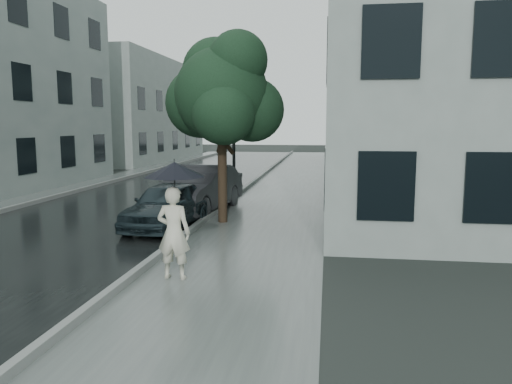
% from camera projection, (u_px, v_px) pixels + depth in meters
% --- Properties ---
extents(ground, '(120.00, 120.00, 0.00)m').
position_uv_depth(ground, '(221.00, 272.00, 9.90)').
color(ground, black).
rests_on(ground, ground).
extents(sidewalk, '(3.50, 60.00, 0.01)m').
position_uv_depth(sidewalk, '(285.00, 192.00, 21.64)').
color(sidewalk, slate).
rests_on(sidewalk, ground).
extents(kerb_near, '(0.15, 60.00, 0.15)m').
position_uv_depth(kerb_near, '(244.00, 189.00, 21.88)').
color(kerb_near, slate).
rests_on(kerb_near, ground).
extents(asphalt_road, '(6.85, 60.00, 0.00)m').
position_uv_depth(asphalt_road, '(167.00, 189.00, 22.39)').
color(asphalt_road, black).
rests_on(asphalt_road, ground).
extents(kerb_far, '(0.15, 60.00, 0.15)m').
position_uv_depth(kerb_far, '(94.00, 186.00, 22.88)').
color(kerb_far, slate).
rests_on(kerb_far, ground).
extents(sidewalk_far, '(1.70, 60.00, 0.01)m').
position_uv_depth(sidewalk_far, '(75.00, 187.00, 23.02)').
color(sidewalk_far, '#4C5451').
rests_on(sidewalk_far, ground).
extents(building_near, '(7.02, 36.00, 9.00)m').
position_uv_depth(building_near, '(391.00, 95.00, 27.64)').
color(building_near, gray).
rests_on(building_near, ground).
extents(building_far_b, '(7.02, 18.00, 8.00)m').
position_uv_depth(building_far_b, '(133.00, 110.00, 40.73)').
color(building_far_b, gray).
rests_on(building_far_b, ground).
extents(pedestrian, '(0.67, 0.46, 1.76)m').
position_uv_depth(pedestrian, '(174.00, 233.00, 9.38)').
color(pedestrian, beige).
rests_on(pedestrian, sidewalk).
extents(umbrella, '(1.48, 1.48, 1.34)m').
position_uv_depth(umbrella, '(174.00, 170.00, 9.22)').
color(umbrella, black).
rests_on(umbrella, ground).
extents(street_tree, '(3.58, 3.26, 5.55)m').
position_uv_depth(street_tree, '(222.00, 94.00, 14.53)').
color(street_tree, '#332619').
rests_on(street_tree, ground).
extents(lamp_post, '(0.84, 0.36, 5.14)m').
position_uv_depth(lamp_post, '(230.00, 123.00, 18.61)').
color(lamp_post, black).
rests_on(lamp_post, ground).
extents(car_near, '(1.87, 3.94, 1.30)m').
position_uv_depth(car_near, '(167.00, 205.00, 14.08)').
color(car_near, black).
rests_on(car_near, ground).
extents(car_far, '(2.22, 4.86, 1.55)m').
position_uv_depth(car_far, '(199.00, 189.00, 16.63)').
color(car_far, '#222326').
rests_on(car_far, ground).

